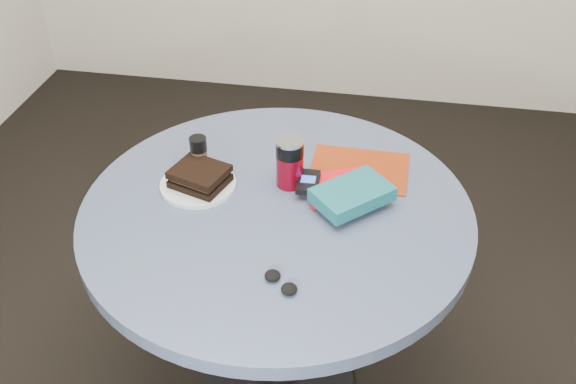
% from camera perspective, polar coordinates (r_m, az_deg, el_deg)
% --- Properties ---
extents(table, '(1.00, 1.00, 0.75)m').
position_cam_1_polar(table, '(1.74, -0.98, -5.49)').
color(table, black).
rests_on(table, ground).
extents(plate, '(0.23, 0.23, 0.01)m').
position_cam_1_polar(plate, '(1.71, -7.99, 0.65)').
color(plate, silver).
rests_on(plate, table).
extents(sandwich, '(0.16, 0.15, 0.05)m').
position_cam_1_polar(sandwich, '(1.69, -7.85, 1.41)').
color(sandwich, black).
rests_on(sandwich, plate).
extents(soda_can, '(0.09, 0.09, 0.14)m').
position_cam_1_polar(soda_can, '(1.67, 0.16, 2.63)').
color(soda_can, maroon).
rests_on(soda_can, table).
extents(pepper_grinder, '(0.06, 0.06, 0.11)m').
position_cam_1_polar(pepper_grinder, '(1.74, -7.91, 3.35)').
color(pepper_grinder, '#45321D').
rests_on(pepper_grinder, table).
extents(magazine, '(0.27, 0.20, 0.00)m').
position_cam_1_polar(magazine, '(1.77, 6.34, 2.02)').
color(magazine, maroon).
rests_on(magazine, table).
extents(red_book, '(0.23, 0.20, 0.02)m').
position_cam_1_polar(red_book, '(1.68, 4.76, 0.50)').
color(red_book, red).
rests_on(red_book, magazine).
extents(novel, '(0.22, 0.22, 0.04)m').
position_cam_1_polar(novel, '(1.61, 5.73, -0.22)').
color(novel, '#145861').
rests_on(novel, red_book).
extents(mp3_player, '(0.06, 0.10, 0.02)m').
position_cam_1_polar(mp3_player, '(1.67, 1.81, 0.90)').
color(mp3_player, black).
rests_on(mp3_player, red_book).
extents(headphones, '(0.09, 0.09, 0.02)m').
position_cam_1_polar(headphones, '(1.42, -0.65, -8.03)').
color(headphones, black).
rests_on(headphones, table).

